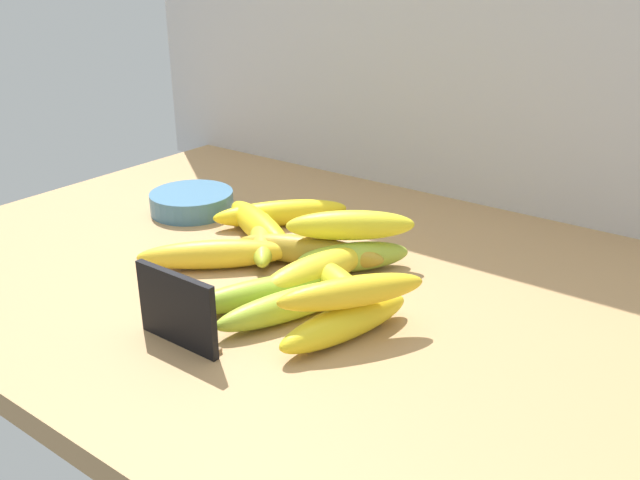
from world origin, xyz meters
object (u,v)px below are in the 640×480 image
(banana_0, at_px, (290,305))
(banana_6, at_px, (215,254))
(banana_2, at_px, (315,272))
(banana_8, at_px, (353,257))
(banana_5, at_px, (259,226))
(banana_1, at_px, (263,238))
(chalkboard_sign, at_px, (177,312))
(banana_3, at_px, (339,284))
(banana_7, at_px, (307,250))
(banana_10, at_px, (281,213))
(banana_11, at_px, (350,225))
(banana_9, at_px, (259,293))
(banana_4, at_px, (345,322))
(fruit_bowl, at_px, (192,202))
(banana_12, at_px, (352,292))

(banana_0, xyz_separation_m, banana_6, (-0.16, 0.05, 0.00))
(banana_2, height_order, banana_8, banana_2)
(banana_0, bearing_deg, banana_5, 139.70)
(banana_1, distance_m, banana_5, 0.04)
(chalkboard_sign, bearing_deg, banana_3, 67.55)
(banana_7, height_order, banana_10, banana_7)
(chalkboard_sign, xyz_separation_m, banana_3, (0.08, 0.19, -0.02))
(banana_3, bearing_deg, banana_6, -171.24)
(banana_11, bearing_deg, banana_7, -148.75)
(banana_3, distance_m, banana_8, 0.08)
(banana_1, xyz_separation_m, banana_9, (0.10, -0.13, -0.00))
(banana_4, relative_size, banana_9, 0.95)
(chalkboard_sign, height_order, banana_5, chalkboard_sign)
(banana_1, height_order, banana_7, banana_7)
(fruit_bowl, relative_size, banana_4, 0.77)
(banana_0, distance_m, banana_5, 0.24)
(banana_2, height_order, banana_11, banana_11)
(banana_5, distance_m, banana_6, 0.11)
(banana_3, distance_m, banana_5, 0.21)
(banana_4, height_order, banana_11, banana_11)
(banana_4, xyz_separation_m, banana_5, (-0.26, 0.15, 0.00))
(banana_5, relative_size, banana_12, 1.22)
(banana_7, distance_m, banana_10, 0.15)
(banana_12, bearing_deg, banana_11, 124.66)
(fruit_bowl, height_order, banana_1, banana_1)
(banana_1, distance_m, banana_2, 0.14)
(fruit_bowl, xyz_separation_m, banana_8, (0.33, -0.03, 0.00))
(banana_1, bearing_deg, banana_12, -27.52)
(banana_4, relative_size, banana_5, 0.86)
(banana_0, xyz_separation_m, banana_12, (0.08, 0.01, 0.04))
(banana_11, bearing_deg, banana_8, -38.28)
(fruit_bowl, relative_size, banana_2, 0.80)
(banana_3, bearing_deg, banana_9, -131.16)
(banana_0, height_order, banana_7, banana_7)
(fruit_bowl, distance_m, banana_12, 0.46)
(chalkboard_sign, distance_m, banana_6, 0.19)
(banana_0, xyz_separation_m, banana_10, (-0.19, 0.22, 0.00))
(banana_0, bearing_deg, chalkboard_sign, -118.87)
(fruit_bowl, height_order, banana_9, banana_9)
(banana_6, xyz_separation_m, banana_7, (0.09, 0.08, 0.00))
(banana_0, bearing_deg, banana_3, 78.20)
(fruit_bowl, bearing_deg, banana_0, -27.10)
(banana_11, bearing_deg, chalkboard_sign, -97.69)
(banana_3, relative_size, banana_11, 0.91)
(banana_2, height_order, banana_6, banana_2)
(chalkboard_sign, xyz_separation_m, banana_11, (0.04, 0.27, 0.02))
(banana_11, bearing_deg, banana_10, 160.68)
(banana_2, distance_m, banana_12, 0.13)
(banana_3, xyz_separation_m, banana_6, (-0.18, -0.03, 0.00))
(fruit_bowl, bearing_deg, banana_5, -7.87)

